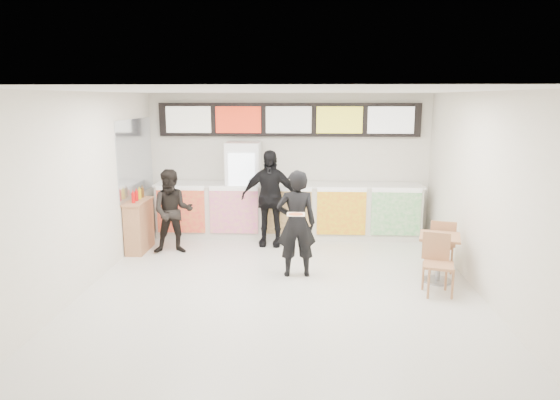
# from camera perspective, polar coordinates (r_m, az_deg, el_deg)

# --- Properties ---
(floor) EXTENTS (7.00, 7.00, 0.00)m
(floor) POSITION_cam_1_polar(r_m,az_deg,el_deg) (7.77, 0.08, -10.36)
(floor) COLOR beige
(floor) RESTS_ON ground
(ceiling) EXTENTS (7.00, 7.00, 0.00)m
(ceiling) POSITION_cam_1_polar(r_m,az_deg,el_deg) (7.20, 0.09, 12.37)
(ceiling) COLOR white
(ceiling) RESTS_ON wall_back
(wall_back) EXTENTS (6.00, 0.00, 6.00)m
(wall_back) POSITION_cam_1_polar(r_m,az_deg,el_deg) (10.79, 1.00, 4.13)
(wall_back) COLOR silver
(wall_back) RESTS_ON floor
(wall_left) EXTENTS (0.00, 7.00, 7.00)m
(wall_left) POSITION_cam_1_polar(r_m,az_deg,el_deg) (8.06, -21.74, 0.74)
(wall_left) COLOR silver
(wall_left) RESTS_ON floor
(wall_right) EXTENTS (0.00, 7.00, 7.00)m
(wall_right) POSITION_cam_1_polar(r_m,az_deg,el_deg) (7.79, 22.70, 0.31)
(wall_right) COLOR silver
(wall_right) RESTS_ON floor
(service_counter) EXTENTS (5.56, 0.77, 1.14)m
(service_counter) POSITION_cam_1_polar(r_m,az_deg,el_deg) (10.55, 0.91, -1.15)
(service_counter) COLOR silver
(service_counter) RESTS_ON floor
(menu_board) EXTENTS (5.50, 0.14, 0.70)m
(menu_board) POSITION_cam_1_polar(r_m,az_deg,el_deg) (10.62, 1.00, 9.16)
(menu_board) COLOR black
(menu_board) RESTS_ON wall_back
(drinks_fridge) EXTENTS (0.70, 0.67, 2.00)m
(drinks_fridge) POSITION_cam_1_polar(r_m,az_deg,el_deg) (10.55, -4.16, 1.19)
(drinks_fridge) COLOR white
(drinks_fridge) RESTS_ON floor
(mirror_panel) EXTENTS (0.01, 2.00, 1.50)m
(mirror_panel) POSITION_cam_1_polar(r_m,az_deg,el_deg) (10.27, -16.16, 4.70)
(mirror_panel) COLOR #B2B7BF
(mirror_panel) RESTS_ON wall_left
(customer_main) EXTENTS (0.69, 0.50, 1.77)m
(customer_main) POSITION_cam_1_polar(r_m,az_deg,el_deg) (8.15, 1.88, -2.72)
(customer_main) COLOR black
(customer_main) RESTS_ON floor
(customer_left) EXTENTS (0.87, 0.74, 1.60)m
(customer_left) POSITION_cam_1_polar(r_m,az_deg,el_deg) (9.60, -12.17, -1.31)
(customer_left) COLOR black
(customer_left) RESTS_ON floor
(customer_mid) EXTENTS (1.15, 0.55, 1.91)m
(customer_mid) POSITION_cam_1_polar(r_m,az_deg,el_deg) (9.86, -1.23, 0.22)
(customer_mid) COLOR black
(customer_mid) RESTS_ON floor
(pizza_slice) EXTENTS (0.36, 0.36, 0.02)m
(pizza_slice) POSITION_cam_1_polar(r_m,az_deg,el_deg) (7.65, 1.84, -1.60)
(pizza_slice) COLOR beige
(pizza_slice) RESTS_ON customer_main
(cafe_table) EXTENTS (0.82, 1.62, 0.91)m
(cafe_table) POSITION_cam_1_polar(r_m,az_deg,el_deg) (8.36, 17.73, -5.44)
(cafe_table) COLOR #B87D54
(cafe_table) RESTS_ON floor
(condiment_ledge) EXTENTS (0.36, 0.89, 1.18)m
(condiment_ledge) POSITION_cam_1_polar(r_m,az_deg,el_deg) (9.96, -15.80, -2.77)
(condiment_ledge) COLOR #B87D54
(condiment_ledge) RESTS_ON floor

